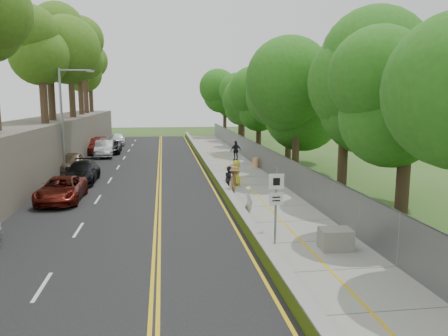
{
  "coord_description": "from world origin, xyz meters",
  "views": [
    {
      "loc": [
        -3.35,
        -19.52,
        5.87
      ],
      "look_at": [
        0.5,
        8.0,
        1.4
      ],
      "focal_mm": 35.0,
      "sensor_mm": 36.0,
      "label": 1
    }
  ],
  "objects_px": {
    "concrete_block": "(336,239)",
    "car_2": "(61,190)",
    "construction_barrel": "(256,163)",
    "person_far": "(236,151)",
    "streetlight": "(65,115)",
    "painter_0": "(236,173)",
    "signpost": "(276,197)"
  },
  "relations": [
    {
      "from": "car_2",
      "to": "person_far",
      "type": "distance_m",
      "value": 19.42
    },
    {
      "from": "signpost",
      "to": "painter_0",
      "type": "height_order",
      "value": "signpost"
    },
    {
      "from": "streetlight",
      "to": "construction_barrel",
      "type": "height_order",
      "value": "streetlight"
    },
    {
      "from": "concrete_block",
      "to": "car_2",
      "type": "xyz_separation_m",
      "value": [
        -12.35,
        9.8,
        0.27
      ]
    },
    {
      "from": "painter_0",
      "to": "person_far",
      "type": "bearing_deg",
      "value": -13.15
    },
    {
      "from": "painter_0",
      "to": "person_far",
      "type": "distance_m",
      "value": 11.95
    },
    {
      "from": "construction_barrel",
      "to": "car_2",
      "type": "relative_size",
      "value": 0.17
    },
    {
      "from": "signpost",
      "to": "concrete_block",
      "type": "distance_m",
      "value": 2.8
    },
    {
      "from": "streetlight",
      "to": "person_far",
      "type": "relative_size",
      "value": 4.32
    },
    {
      "from": "streetlight",
      "to": "car_2",
      "type": "distance_m",
      "value": 9.18
    },
    {
      "from": "painter_0",
      "to": "construction_barrel",
      "type": "bearing_deg",
      "value": -25.48
    },
    {
      "from": "construction_barrel",
      "to": "painter_0",
      "type": "height_order",
      "value": "painter_0"
    },
    {
      "from": "concrete_block",
      "to": "person_far",
      "type": "relative_size",
      "value": 0.66
    },
    {
      "from": "person_far",
      "to": "car_2",
      "type": "bearing_deg",
      "value": 36.67
    },
    {
      "from": "construction_barrel",
      "to": "person_far",
      "type": "relative_size",
      "value": 0.45
    },
    {
      "from": "concrete_block",
      "to": "person_far",
      "type": "bearing_deg",
      "value": 89.55
    },
    {
      "from": "streetlight",
      "to": "painter_0",
      "type": "xyz_separation_m",
      "value": [
        11.91,
        -5.16,
        -3.73
      ]
    },
    {
      "from": "person_far",
      "to": "signpost",
      "type": "bearing_deg",
      "value": 71.23
    },
    {
      "from": "signpost",
      "to": "person_far",
      "type": "xyz_separation_m",
      "value": [
        2.34,
        23.64,
        -0.99
      ]
    },
    {
      "from": "streetlight",
      "to": "concrete_block",
      "type": "height_order",
      "value": "streetlight"
    },
    {
      "from": "concrete_block",
      "to": "person_far",
      "type": "xyz_separation_m",
      "value": [
        0.19,
        24.62,
        0.52
      ]
    },
    {
      "from": "painter_0",
      "to": "concrete_block",
      "type": "bearing_deg",
      "value": -176.02
    },
    {
      "from": "streetlight",
      "to": "signpost",
      "type": "xyz_separation_m",
      "value": [
        11.51,
        -17.02,
        -2.68
      ]
    },
    {
      "from": "streetlight",
      "to": "concrete_block",
      "type": "distance_m",
      "value": 22.98
    },
    {
      "from": "signpost",
      "to": "construction_barrel",
      "type": "xyz_separation_m",
      "value": [
        3.25,
        19.02,
        -1.49
      ]
    },
    {
      "from": "car_2",
      "to": "person_far",
      "type": "relative_size",
      "value": 2.67
    },
    {
      "from": "streetlight",
      "to": "car_2",
      "type": "height_order",
      "value": "streetlight"
    },
    {
      "from": "signpost",
      "to": "person_far",
      "type": "bearing_deg",
      "value": 84.34
    },
    {
      "from": "car_2",
      "to": "painter_0",
      "type": "xyz_separation_m",
      "value": [
        10.6,
        3.04,
        0.19
      ]
    },
    {
      "from": "construction_barrel",
      "to": "car_2",
      "type": "xyz_separation_m",
      "value": [
        -13.45,
        -10.2,
        0.26
      ]
    },
    {
      "from": "streetlight",
      "to": "person_far",
      "type": "distance_m",
      "value": 15.79
    },
    {
      "from": "signpost",
      "to": "painter_0",
      "type": "distance_m",
      "value": 11.91
    }
  ]
}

